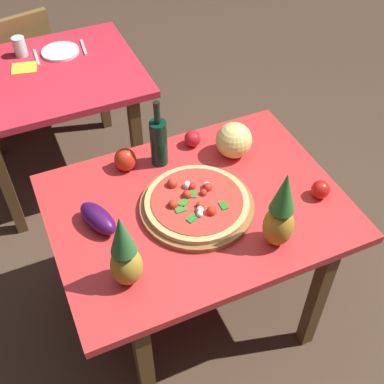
{
  "coord_description": "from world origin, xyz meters",
  "views": [
    {
      "loc": [
        -0.59,
        -1.28,
        2.28
      ],
      "look_at": [
        -0.01,
        0.03,
        0.81
      ],
      "focal_mm": 46.46,
      "sensor_mm": 36.0,
      "label": 1
    }
  ],
  "objects": [
    {
      "name": "background_table",
      "position": [
        -0.36,
        1.26,
        0.65
      ],
      "size": [
        1.05,
        0.86,
        0.76
      ],
      "color": "brown",
      "rests_on": "ground_plane"
    },
    {
      "name": "eggplant",
      "position": [
        -0.41,
        0.05,
        0.8
      ],
      "size": [
        0.15,
        0.22,
        0.09
      ],
      "primitive_type": "ellipsoid",
      "rotation": [
        0.0,
        0.0,
        1.93
      ],
      "color": "#3D104A",
      "rests_on": "display_table"
    },
    {
      "name": "knife_utensil",
      "position": [
        -0.09,
        1.44,
        0.76
      ],
      "size": [
        0.03,
        0.18,
        0.01
      ],
      "primitive_type": "cube",
      "rotation": [
        0.0,
        0.0,
        -0.1
      ],
      "color": "silver",
      "rests_on": "background_table"
    },
    {
      "name": "display_table",
      "position": [
        0.0,
        0.0,
        0.67
      ],
      "size": [
        1.21,
        0.91,
        0.76
      ],
      "color": "brown",
      "rests_on": "ground_plane"
    },
    {
      "name": "ground_plane",
      "position": [
        0.0,
        0.0,
        0.0
      ],
      "size": [
        10.0,
        10.0,
        0.0
      ],
      "primitive_type": "plane",
      "color": "#4C3828"
    },
    {
      "name": "dining_chair",
      "position": [
        -0.43,
        1.91,
        0.48
      ],
      "size": [
        0.47,
        0.47,
        0.85
      ],
      "rotation": [
        0.0,
        0.0,
        3.34
      ],
      "color": "brown",
      "rests_on": "ground_plane"
    },
    {
      "name": "tomato_beside_pepper",
      "position": [
        0.49,
        -0.17,
        0.8
      ],
      "size": [
        0.08,
        0.08,
        0.08
      ],
      "primitive_type": "sphere",
      "color": "red",
      "rests_on": "display_table"
    },
    {
      "name": "drinking_glass_water",
      "position": [
        -0.45,
        1.5,
        0.81
      ],
      "size": [
        0.07,
        0.07,
        0.11
      ],
      "primitive_type": "cylinder",
      "color": "silver",
      "rests_on": "background_table"
    },
    {
      "name": "pizza",
      "position": [
        -0.01,
        -0.02,
        0.8
      ],
      "size": [
        0.43,
        0.43,
        0.06
      ],
      "color": "tan",
      "rests_on": "pizza_board"
    },
    {
      "name": "bell_pepper",
      "position": [
        -0.2,
        0.33,
        0.81
      ],
      "size": [
        0.1,
        0.1,
        0.11
      ],
      "primitive_type": "ellipsoid",
      "color": "red",
      "rests_on": "display_table"
    },
    {
      "name": "pineapple_right",
      "position": [
        0.2,
        -0.3,
        0.92
      ],
      "size": [
        0.12,
        0.12,
        0.36
      ],
      "color": "#BE8A29",
      "rests_on": "display_table"
    },
    {
      "name": "tomato_near_board",
      "position": [
        0.14,
        0.36,
        0.8
      ],
      "size": [
        0.08,
        0.08,
        0.08
      ],
      "primitive_type": "sphere",
      "color": "red",
      "rests_on": "display_table"
    },
    {
      "name": "pizza_board",
      "position": [
        -0.01,
        -0.02,
        0.77
      ],
      "size": [
        0.47,
        0.47,
        0.02
      ],
      "primitive_type": "cylinder",
      "color": "brown",
      "rests_on": "display_table"
    },
    {
      "name": "pineapple_left",
      "position": [
        -0.38,
        -0.24,
        0.91
      ],
      "size": [
        0.12,
        0.12,
        0.34
      ],
      "color": "#B3952F",
      "rests_on": "display_table"
    },
    {
      "name": "dinner_plate",
      "position": [
        -0.23,
        1.44,
        0.77
      ],
      "size": [
        0.22,
        0.22,
        0.02
      ],
      "primitive_type": "cylinder",
      "color": "white",
      "rests_on": "background_table"
    },
    {
      "name": "fork_utensil",
      "position": [
        -0.37,
        1.44,
        0.76
      ],
      "size": [
        0.02,
        0.18,
        0.01
      ],
      "primitive_type": "cube",
      "rotation": [
        0.0,
        0.0,
        -0.05
      ],
      "color": "silver",
      "rests_on": "background_table"
    },
    {
      "name": "napkin_folded",
      "position": [
        -0.46,
        1.35,
        0.76
      ],
      "size": [
        0.16,
        0.15,
        0.01
      ],
      "primitive_type": "cube",
      "rotation": [
        0.0,
        0.0,
        -0.21
      ],
      "color": "yellow",
      "rests_on": "background_table"
    },
    {
      "name": "wine_bottle",
      "position": [
        -0.04,
        0.31,
        0.88
      ],
      "size": [
        0.08,
        0.08,
        0.33
      ],
      "color": "black",
      "rests_on": "display_table"
    },
    {
      "name": "melon",
      "position": [
        0.28,
        0.22,
        0.84
      ],
      "size": [
        0.17,
        0.17,
        0.17
      ],
      "primitive_type": "sphere",
      "color": "#ECD877",
      "rests_on": "display_table"
    }
  ]
}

